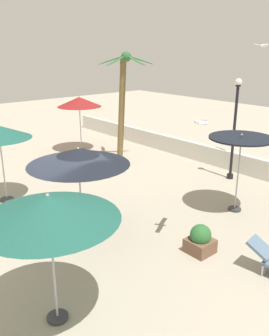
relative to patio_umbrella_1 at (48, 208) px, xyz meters
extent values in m
plane|color=#B2A893|center=(-3.48, 1.91, -2.61)|extent=(56.00, 56.00, 0.00)
cube|color=silver|center=(-3.48, 11.15, -2.16)|extent=(25.20, 0.30, 0.89)
cylinder|color=#333338|center=(-6.87, 1.65, -2.57)|extent=(0.49, 0.49, 0.08)
cylinder|color=#A5A5AD|center=(-6.87, 1.65, -1.37)|extent=(0.05, 0.05, 2.47)
cylinder|color=#333338|center=(0.00, 0.00, -2.57)|extent=(0.46, 0.46, 0.08)
cylinder|color=#A5A5AD|center=(0.00, 0.00, -1.39)|extent=(0.05, 0.05, 2.42)
cone|color=#1E594C|center=(0.00, 0.00, 0.01)|extent=(2.81, 2.81, 0.49)
sphere|color=#99999E|center=(0.00, 0.00, 0.26)|extent=(0.08, 0.08, 0.08)
cylinder|color=#333338|center=(-10.93, 7.59, -2.57)|extent=(0.45, 0.45, 0.08)
cylinder|color=#A5A5AD|center=(-10.93, 7.59, -1.34)|extent=(0.05, 0.05, 2.53)
cone|color=maroon|center=(-10.93, 7.59, 0.13)|extent=(2.39, 2.39, 0.52)
sphere|color=#99999E|center=(-10.93, 7.59, 0.39)|extent=(0.08, 0.08, 0.08)
cylinder|color=#333338|center=(-0.73, 7.50, -2.57)|extent=(0.45, 0.45, 0.08)
cylinder|color=#A5A5AD|center=(-0.73, 7.50, -1.27)|extent=(0.05, 0.05, 2.67)
cylinder|color=black|center=(-0.73, 7.50, 0.04)|extent=(2.17, 2.17, 0.06)
sphere|color=#99999E|center=(-0.73, 7.50, 0.15)|extent=(0.08, 0.08, 0.08)
cylinder|color=#333338|center=(-2.98, 2.53, -2.57)|extent=(0.56, 0.56, 0.08)
cylinder|color=#A5A5AD|center=(-2.98, 2.53, -1.47)|extent=(0.05, 0.05, 2.26)
cone|color=black|center=(-2.98, 2.53, -0.15)|extent=(3.08, 3.08, 0.49)
sphere|color=#99999E|center=(-2.98, 2.53, 0.10)|extent=(0.08, 0.08, 0.08)
cylinder|color=brown|center=(-8.13, 8.28, -0.05)|extent=(0.69, 0.30, 5.12)
sphere|color=#316433|center=(-7.74, 8.28, 2.51)|extent=(0.48, 0.48, 0.48)
ellipsoid|color=#316433|center=(-7.05, 8.28, 2.35)|extent=(1.35, 0.21, 0.48)
ellipsoid|color=#316433|center=(-7.46, 8.91, 2.35)|extent=(0.74, 1.31, 0.48)
ellipsoid|color=#316433|center=(-8.37, 8.59, 2.35)|extent=(1.29, 0.78, 0.48)
ellipsoid|color=#316433|center=(-8.25, 7.80, 2.35)|extent=(1.11, 1.07, 0.48)
ellipsoid|color=#316433|center=(-7.62, 7.59, 2.35)|extent=(0.43, 1.36, 0.48)
cylinder|color=black|center=(-2.80, 10.14, -2.51)|extent=(0.28, 0.28, 0.20)
cylinder|color=black|center=(-2.80, 10.14, -0.59)|extent=(0.12, 0.12, 4.04)
cylinder|color=black|center=(-2.80, 10.14, 1.44)|extent=(0.22, 0.22, 0.06)
sphere|color=white|center=(-2.80, 10.14, 1.58)|extent=(0.29, 0.29, 0.29)
cube|color=#B7B7BC|center=(1.99, 4.95, -2.43)|extent=(0.13, 0.55, 0.35)
cube|color=slate|center=(1.78, 4.92, -1.97)|extent=(0.68, 0.64, 0.39)
ellipsoid|color=white|center=(-0.12, 4.64, 1.02)|extent=(0.33, 0.27, 0.12)
sphere|color=white|center=(-0.27, 4.54, 1.05)|extent=(0.10, 0.10, 0.10)
cube|color=silver|center=(0.03, 4.40, 1.04)|extent=(0.41, 0.54, 0.11)
cube|color=silver|center=(-0.27, 4.87, 1.04)|extent=(0.41, 0.53, 0.15)
ellipsoid|color=white|center=(-2.46, 11.19, 2.98)|extent=(0.21, 0.34, 0.12)
sphere|color=white|center=(-2.42, 11.36, 3.01)|extent=(0.10, 0.10, 0.10)
cube|color=silver|center=(-2.76, 11.28, 3.00)|extent=(0.64, 0.31, 0.11)
cube|color=silver|center=(-2.16, 11.10, 3.00)|extent=(0.64, 0.31, 0.04)
cube|color=brown|center=(0.26, 4.38, -2.41)|extent=(0.70, 0.70, 0.40)
sphere|color=#2D6B33|center=(0.26, 4.38, -2.06)|extent=(0.60, 0.60, 0.60)
camera|label=1|loc=(5.84, -2.82, 2.92)|focal=38.42mm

